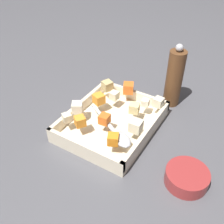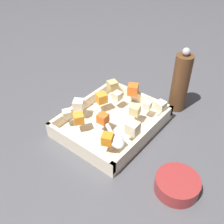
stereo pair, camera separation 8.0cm
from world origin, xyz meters
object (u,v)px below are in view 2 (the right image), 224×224
(baking_dish, at_px, (112,123))
(small_prep_bowl, at_px, (177,185))
(pepper_mill, at_px, (180,83))
(serving_spoon, at_px, (114,137))

(baking_dish, xyz_separation_m, small_prep_bowl, (0.08, 0.27, 0.00))
(pepper_mill, bearing_deg, baking_dish, -26.75)
(small_prep_bowl, bearing_deg, pepper_mill, -151.84)
(serving_spoon, xyz_separation_m, small_prep_bowl, (0.00, 0.20, -0.04))
(pepper_mill, distance_m, small_prep_bowl, 0.35)
(small_prep_bowl, bearing_deg, serving_spoon, -90.86)
(serving_spoon, distance_m, small_prep_bowl, 0.20)
(serving_spoon, height_order, small_prep_bowl, serving_spoon)
(baking_dish, bearing_deg, pepper_mill, 153.25)
(pepper_mill, height_order, small_prep_bowl, pepper_mill)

